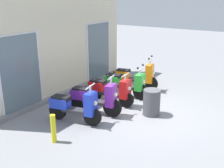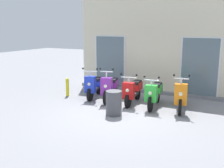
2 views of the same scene
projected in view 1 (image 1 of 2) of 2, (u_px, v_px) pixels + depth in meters
name	position (u px, v px, depth m)	size (l,w,h in m)	color
ground_plane	(145.00, 112.00, 8.06)	(40.00, 40.00, 0.00)	gray
storefront_facade	(61.00, 39.00, 9.14)	(6.55, 0.50, 3.92)	beige
scooter_blue	(75.00, 106.00, 7.28)	(0.69, 1.55, 1.23)	black
scooter_purple	(95.00, 98.00, 7.80)	(0.66, 1.63, 1.30)	black
scooter_red	(110.00, 90.00, 8.53)	(0.60, 1.61, 1.16)	black
scooter_green	(125.00, 83.00, 9.13)	(0.55, 1.67, 1.15)	black
scooter_orange	(136.00, 76.00, 9.83)	(0.70, 1.67, 1.27)	black
trash_bin	(152.00, 102.00, 7.78)	(0.49, 0.49, 0.76)	#4C4C51
curb_bollard	(53.00, 129.00, 6.33)	(0.12, 0.12, 0.70)	yellow
traffic_cone	(151.00, 72.00, 11.26)	(0.32, 0.32, 0.52)	orange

